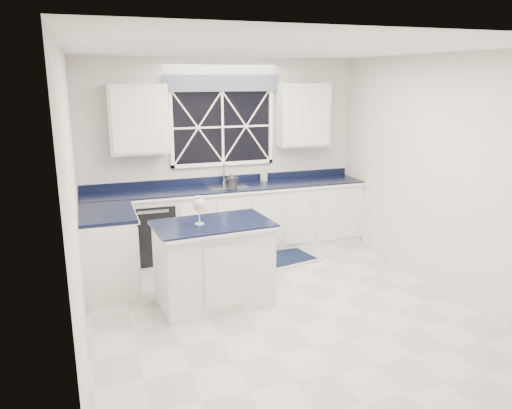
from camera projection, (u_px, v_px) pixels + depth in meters
name	position (u px, v px, depth m)	size (l,w,h in m)	color
ground	(279.00, 307.00, 5.45)	(4.50, 4.50, 0.00)	beige
back_wall	(222.00, 155.00, 7.17)	(4.00, 0.10, 2.70)	silver
base_cabinets	(209.00, 226.00, 6.86)	(3.99, 1.60, 0.90)	silver
countertop	(228.00, 188.00, 7.00)	(3.98, 0.64, 0.04)	black
dishwasher	(151.00, 230.00, 6.78)	(0.60, 0.58, 0.82)	black
window	(222.00, 121.00, 7.00)	(1.65, 0.09, 1.26)	black
upper_cabinets	(225.00, 117.00, 6.87)	(3.10, 0.34, 0.90)	silver
faucet	(224.00, 173.00, 7.13)	(0.05, 0.20, 0.30)	#AEAEB0
island	(214.00, 263.00, 5.45)	(1.30, 0.85, 0.93)	silver
rug	(274.00, 259.00, 6.83)	(1.29, 0.94, 0.02)	#A4A4A0
kettle	(232.00, 180.00, 7.02)	(0.23, 0.19, 0.17)	#2B2B2D
wine_glass	(199.00, 205.00, 5.23)	(0.13, 0.13, 0.30)	silver
soap_bottle	(264.00, 175.00, 7.37)	(0.07, 0.08, 0.17)	silver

